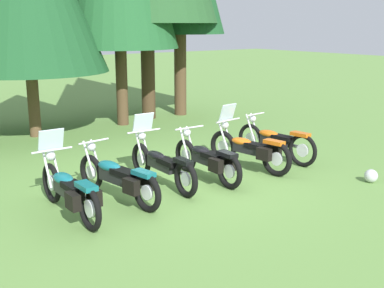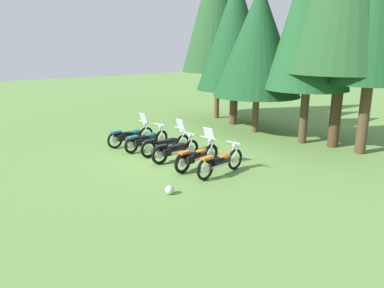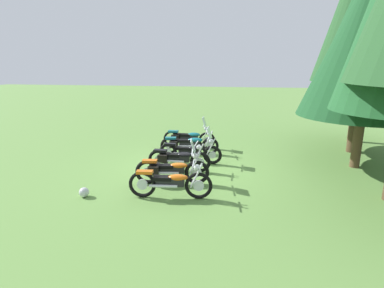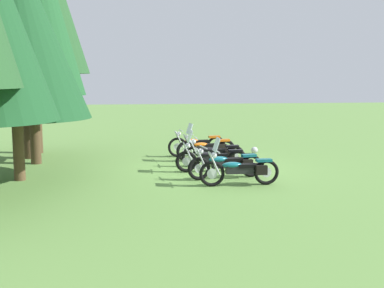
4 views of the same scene
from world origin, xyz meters
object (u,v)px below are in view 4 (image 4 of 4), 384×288
Objects in this scene: motorcycle_3 at (215,154)px; dropped_helmet at (254,150)px; motorcycle_0 at (240,169)px; motorcycle_2 at (211,158)px; motorcycle_4 at (207,148)px; motorcycle_1 at (227,164)px; pine_tree_2 at (13,26)px; motorcycle_5 at (197,144)px; pine_tree_5 at (32,13)px.

motorcycle_3 is 3.33m from dropped_helmet.
motorcycle_0 is 2.16m from motorcycle_2.
motorcycle_3 is at bearing 84.53° from motorcycle_4.
motorcycle_2 is at bearing -83.92° from motorcycle_1.
pine_tree_2 is (1.59, 6.30, 4.01)m from motorcycle_0.
motorcycle_4 is at bearing -86.75° from motorcycle_3.
motorcycle_5 is at bearing -88.75° from motorcycle_2.
motorcycle_0 is 1.00× the size of motorcycle_5.
motorcycle_5 is 0.32× the size of pine_tree_2.
motorcycle_3 is (0.94, -0.29, -0.01)m from motorcycle_2.
motorcycle_5 is at bearing -85.29° from motorcycle_0.
pine_tree_2 is (-2.68, 6.05, 4.01)m from motorcycle_4.
motorcycle_0 is 7.63m from pine_tree_2.
motorcycle_4 reaches higher than dropped_helmet.
motorcycle_3 is 0.95× the size of motorcycle_5.
motorcycle_4 is 0.98× the size of motorcycle_5.
motorcycle_2 is at bearing 73.33° from motorcycle_3.
motorcycle_2 is 1.09× the size of motorcycle_3.
dropped_helmet is (-1.31, -8.61, -5.37)m from pine_tree_5.
motorcycle_3 is at bearing 91.30° from motorcycle_5.
motorcycle_2 reaches higher than motorcycle_1.
motorcycle_4 is 2.56m from dropped_helmet.
motorcycle_2 is at bearing -127.74° from pine_tree_5.
pine_tree_2 is at bearing -175.68° from pine_tree_5.
motorcycle_2 is at bearing 83.96° from motorcycle_5.
motorcycle_5 is (4.28, 0.29, 0.02)m from motorcycle_1.
motorcycle_1 is at bearing 82.76° from motorcycle_4.
motorcycle_1 is 7.35m from pine_tree_2.
motorcycle_3 is at bearing -105.73° from motorcycle_2.
motorcycle_2 reaches higher than dropped_helmet.
motorcycle_2 is 0.99m from motorcycle_3.
motorcycle_0 reaches higher than motorcycle_2.
motorcycle_4 reaches higher than motorcycle_1.
motorcycle_0 is 0.28× the size of pine_tree_5.
dropped_helmet is (1.35, -2.15, -0.33)m from motorcycle_4.
motorcycle_0 reaches higher than dropped_helmet.
dropped_helmet is at bearing -156.35° from motorcycle_4.
motorcycle_5 is at bearing 97.98° from dropped_helmet.
dropped_helmet is (3.51, -2.38, -0.31)m from motorcycle_2.
motorcycle_2 is at bearing 75.65° from motorcycle_4.
pine_tree_2 reaches higher than motorcycle_4.
motorcycle_2 is 8.71× the size of dropped_helmet.
pine_tree_2 reaches higher than motorcycle_5.
dropped_helmet is at bearing -122.85° from motorcycle_2.
pine_tree_2 reaches higher than motorcycle_3.
pine_tree_5 is (1.64, 6.23, 5.04)m from motorcycle_5.
motorcycle_3 is 0.31× the size of pine_tree_2.
motorcycle_5 is at bearing -94.90° from motorcycle_1.
motorcycle_5 is 0.28× the size of pine_tree_5.
pine_tree_5 reaches higher than dropped_helmet.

